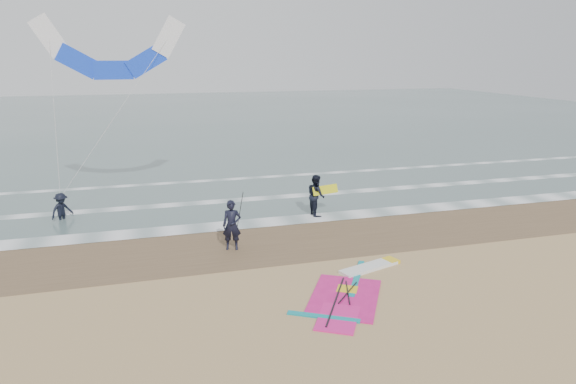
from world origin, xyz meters
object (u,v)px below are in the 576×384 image
object	(u,v)px
windsurf_rig	(353,288)
person_walking	(316,195)
person_wading	(61,203)
person_standing	(232,225)
surf_kite	(112,54)

from	to	relation	value
windsurf_rig	person_walking	distance (m)	7.70
person_wading	person_standing	bearing A→B (deg)	-80.16
person_standing	person_walking	size ratio (longest dim) A/B	1.00
person_wading	surf_kite	world-z (taller)	surf_kite
person_walking	surf_kite	size ratio (longest dim) A/B	0.24
windsurf_rig	surf_kite	bearing A→B (deg)	120.62
person_standing	person_walking	distance (m)	5.37
person_standing	person_wading	distance (m)	8.59
person_walking	person_wading	world-z (taller)	person_walking
person_wading	surf_kite	distance (m)	7.10
person_standing	surf_kite	distance (m)	10.55
windsurf_rig	person_wading	xyz separation A→B (m)	(-9.62, 9.88, 0.76)
person_standing	person_walking	xyz separation A→B (m)	(4.35, 3.14, -0.00)
person_walking	surf_kite	xyz separation A→B (m)	(-8.40, 4.42, 6.15)
surf_kite	person_standing	bearing A→B (deg)	-61.86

